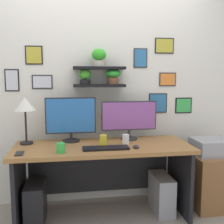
{
  "coord_description": "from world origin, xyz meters",
  "views": [
    {
      "loc": [
        -0.32,
        -2.63,
        1.43
      ],
      "look_at": [
        0.1,
        0.05,
        1.08
      ],
      "focal_mm": 43.31,
      "sensor_mm": 36.0,
      "label": 1
    }
  ],
  "objects": [
    {
      "name": "printer",
      "position": [
        1.2,
        0.04,
        0.67
      ],
      "size": [
        0.38,
        0.34,
        0.17
      ],
      "primitive_type": "cube",
      "color": "#9E9EA3",
      "rests_on": "drawer_cabinet"
    },
    {
      "name": "monitor_right",
      "position": [
        0.31,
        0.22,
        0.99
      ],
      "size": [
        0.61,
        0.18,
        0.42
      ],
      "color": "#2D2D33",
      "rests_on": "desk"
    },
    {
      "name": "computer_tower_right",
      "position": [
        0.63,
        0.01,
        0.19
      ],
      "size": [
        0.18,
        0.4,
        0.39
      ],
      "primitive_type": "cube",
      "color": "#99999E",
      "rests_on": "ground"
    },
    {
      "name": "drawer_cabinet",
      "position": [
        1.2,
        0.04,
        0.29
      ],
      "size": [
        0.44,
        0.5,
        0.59
      ],
      "primitive_type": "cube",
      "color": "brown",
      "rests_on": "ground"
    },
    {
      "name": "desk",
      "position": [
        0.0,
        0.06,
        0.54
      ],
      "size": [
        1.77,
        0.68,
        0.75
      ],
      "color": "#9E6B38",
      "rests_on": "ground"
    },
    {
      "name": "coffee_mug",
      "position": [
        -0.41,
        -0.21,
        0.8
      ],
      "size": [
        0.08,
        0.08,
        0.09
      ],
      "primitive_type": "cylinder",
      "color": "green",
      "rests_on": "desk"
    },
    {
      "name": "monitor_left",
      "position": [
        -0.31,
        0.22,
        1.0
      ],
      "size": [
        0.53,
        0.18,
        0.47
      ],
      "color": "black",
      "rests_on": "desk"
    },
    {
      "name": "computer_tower_left",
      "position": [
        -0.67,
        -0.04,
        0.21
      ],
      "size": [
        0.18,
        0.4,
        0.41
      ],
      "primitive_type": "cube",
      "color": "black",
      "rests_on": "ground"
    },
    {
      "name": "computer_mouse",
      "position": [
        0.3,
        -0.16,
        0.77
      ],
      "size": [
        0.06,
        0.09,
        0.03
      ],
      "primitive_type": "ellipsoid",
      "color": "#2D2D33",
      "rests_on": "desk"
    },
    {
      "name": "desk_lamp",
      "position": [
        -0.77,
        0.17,
        1.14
      ],
      "size": [
        0.21,
        0.21,
        0.48
      ],
      "color": "black",
      "rests_on": "desk"
    },
    {
      "name": "ground_plane",
      "position": [
        0.0,
        0.0,
        0.0
      ],
      "size": [
        8.0,
        8.0,
        0.0
      ],
      "primitive_type": "plane",
      "color": "gray"
    },
    {
      "name": "pen_cup",
      "position": [
        0.24,
        0.01,
        0.8
      ],
      "size": [
        0.07,
        0.07,
        0.1
      ],
      "primitive_type": "cylinder",
      "color": "white",
      "rests_on": "desk"
    },
    {
      "name": "keyboard",
      "position": [
        0.01,
        -0.15,
        0.76
      ],
      "size": [
        0.44,
        0.14,
        0.02
      ],
      "primitive_type": "cube",
      "color": "black",
      "rests_on": "desk"
    },
    {
      "name": "cell_phone",
      "position": [
        -0.77,
        -0.2,
        0.76
      ],
      "size": [
        0.08,
        0.14,
        0.01
      ],
      "primitive_type": "cube",
      "rotation": [
        0.0,
        0.0,
        0.06
      ],
      "color": "black",
      "rests_on": "desk"
    },
    {
      "name": "water_cup",
      "position": [
        -0.0,
        -0.02,
        0.81
      ],
      "size": [
        0.07,
        0.07,
        0.11
      ],
      "primitive_type": "cylinder",
      "color": "yellow",
      "rests_on": "desk"
    },
    {
      "name": "back_wall_assembly",
      "position": [
        0.0,
        0.44,
        1.36
      ],
      "size": [
        4.4,
        0.24,
        2.7
      ],
      "color": "silver",
      "rests_on": "ground"
    }
  ]
}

